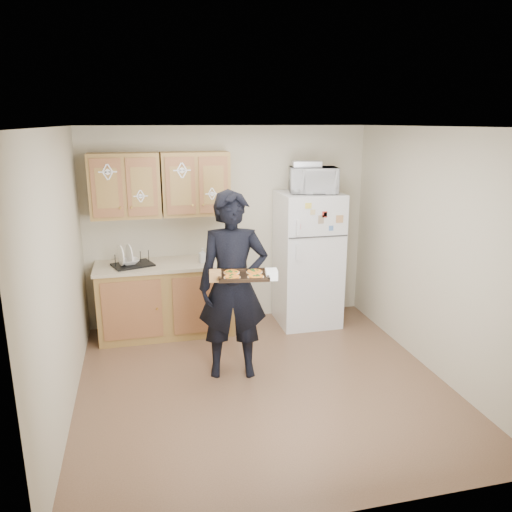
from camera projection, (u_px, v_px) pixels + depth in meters
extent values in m
plane|color=brown|center=(262.00, 383.00, 5.02)|extent=(3.60, 3.60, 0.00)
plane|color=beige|center=(263.00, 127.00, 4.36)|extent=(3.60, 3.60, 0.00)
cube|color=#C1B89D|center=(229.00, 226.00, 6.38)|extent=(3.60, 0.04, 2.50)
cube|color=#C1B89D|center=(336.00, 344.00, 3.00)|extent=(3.60, 0.04, 2.50)
cube|color=#C1B89D|center=(60.00, 277.00, 4.29)|extent=(0.04, 3.60, 2.50)
cube|color=#C1B89D|center=(434.00, 253.00, 5.09)|extent=(0.04, 3.60, 2.50)
cube|color=white|center=(308.00, 259.00, 6.35)|extent=(0.75, 0.70, 1.70)
cube|color=#996735|center=(166.00, 300.00, 6.11)|extent=(1.60, 0.60, 0.86)
cube|color=#B9A88E|center=(164.00, 265.00, 5.99)|extent=(1.64, 0.64, 0.04)
cube|color=#996735|center=(125.00, 186.00, 5.78)|extent=(0.80, 0.33, 0.75)
cube|color=#996735|center=(195.00, 184.00, 5.96)|extent=(0.80, 0.33, 0.75)
cube|color=gold|center=(336.00, 300.00, 6.87)|extent=(0.20, 0.07, 0.32)
imported|color=black|center=(233.00, 286.00, 4.98)|extent=(0.76, 0.56, 1.91)
cube|color=black|center=(243.00, 276.00, 4.67)|extent=(0.51, 0.41, 0.04)
cylinder|color=orange|center=(232.00, 277.00, 4.58)|extent=(0.16, 0.16, 0.02)
cylinder|color=orange|center=(256.00, 276.00, 4.59)|extent=(0.16, 0.16, 0.02)
cylinder|color=orange|center=(232.00, 272.00, 4.73)|extent=(0.16, 0.16, 0.02)
cylinder|color=orange|center=(254.00, 272.00, 4.74)|extent=(0.16, 0.16, 0.02)
imported|color=white|center=(313.00, 180.00, 6.05)|extent=(0.63, 0.49, 0.31)
cube|color=silver|center=(307.00, 164.00, 6.01)|extent=(0.38, 0.29, 0.07)
cube|color=black|center=(132.00, 258.00, 5.86)|extent=(0.53, 0.46, 0.18)
imported|color=white|center=(129.00, 262.00, 5.87)|extent=(0.27, 0.27, 0.06)
imported|color=white|center=(203.00, 255.00, 5.99)|extent=(0.09, 0.10, 0.18)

